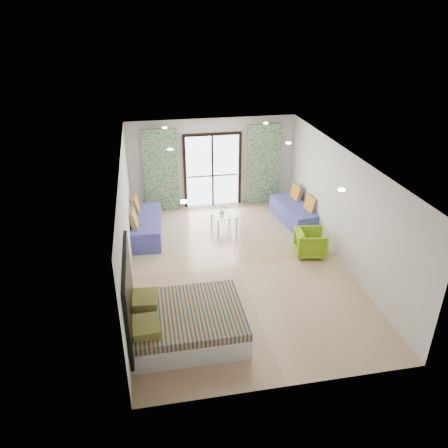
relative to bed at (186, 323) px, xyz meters
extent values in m
cube|color=black|center=(1.48, 5.92, 1.94)|extent=(1.76, 0.08, 0.08)
cube|color=black|center=(0.64, 5.92, 0.80)|extent=(0.08, 0.08, 2.20)
cube|color=black|center=(2.32, 5.92, 0.80)|extent=(0.08, 0.08, 2.20)
cube|color=black|center=(1.48, 5.92, 0.80)|extent=(0.05, 0.06, 2.20)
cube|color=#595451|center=(1.48, 5.94, 0.65)|extent=(1.52, 0.03, 0.04)
cube|color=beige|center=(-0.07, 5.78, 0.95)|extent=(1.00, 0.10, 2.50)
cube|color=beige|center=(3.03, 5.78, 0.95)|extent=(1.00, 0.10, 2.50)
cylinder|color=#FFE0B2|center=(0.08, 0.21, 2.37)|extent=(0.12, 0.12, 0.02)
cylinder|color=#FFE0B2|center=(2.88, 0.21, 2.37)|extent=(0.12, 0.12, 0.02)
cylinder|color=#FFE0B2|center=(0.08, 3.21, 2.37)|extent=(0.12, 0.12, 0.02)
cylinder|color=#FFE0B2|center=(2.88, 3.21, 2.37)|extent=(0.12, 0.12, 0.02)
cylinder|color=#FFE0B2|center=(0.08, 5.21, 2.37)|extent=(0.12, 0.12, 0.02)
cylinder|color=#FFE0B2|center=(2.88, 5.21, 2.37)|extent=(0.12, 0.12, 0.02)
cube|color=black|center=(-0.98, 0.00, 0.75)|extent=(0.06, 2.10, 1.50)
cube|color=silver|center=(-0.99, 1.25, 0.75)|extent=(0.02, 0.10, 0.10)
cube|color=silver|center=(0.03, 0.00, -0.09)|extent=(2.08, 1.67, 0.42)
cube|color=navy|center=(0.03, 0.00, 0.19)|extent=(2.06, 1.70, 0.16)
cube|color=#156242|center=(-0.72, -0.40, 0.35)|extent=(0.50, 0.60, 0.15)
cube|color=#156242|center=(-0.72, 0.40, 0.35)|extent=(0.51, 0.60, 0.15)
cube|color=#454CA4|center=(-0.62, 4.18, -0.08)|extent=(0.90, 2.06, 0.45)
cube|color=#454CA4|center=(-0.62, 4.18, 0.20)|extent=(0.88, 2.02, 0.11)
cube|color=navy|center=(-0.93, 3.72, 0.46)|extent=(0.25, 0.52, 0.47)
cube|color=navy|center=(-0.87, 4.66, 0.46)|extent=(0.25, 0.52, 0.47)
cube|color=#454CA4|center=(3.58, 4.31, -0.09)|extent=(0.98, 1.95, 0.42)
cube|color=#454CA4|center=(3.58, 4.31, 0.17)|extent=(0.96, 1.92, 0.10)
cube|color=navy|center=(3.90, 3.91, 0.41)|extent=(0.27, 0.49, 0.43)
cube|color=navy|center=(3.78, 4.78, 0.41)|extent=(0.27, 0.49, 0.43)
cylinder|color=silver|center=(1.30, 3.94, -0.10)|extent=(0.06, 0.06, 0.40)
cylinder|color=silver|center=(1.83, 4.04, -0.10)|extent=(0.06, 0.06, 0.40)
cylinder|color=silver|center=(1.20, 4.47, -0.10)|extent=(0.06, 0.06, 0.40)
cylinder|color=silver|center=(1.73, 4.57, -0.10)|extent=(0.06, 0.06, 0.40)
cube|color=#8CA59E|center=(1.51, 4.25, 0.10)|extent=(0.72, 0.72, 0.02)
sphere|color=white|center=(1.56, 4.26, 0.32)|extent=(0.07, 0.07, 0.07)
sphere|color=white|center=(1.50, 4.30, 0.34)|extent=(0.07, 0.07, 0.07)
sphere|color=white|center=(1.46, 4.24, 0.36)|extent=(0.07, 0.07, 0.07)
sphere|color=white|center=(1.52, 4.20, 0.38)|extent=(0.07, 0.07, 0.07)
imported|color=white|center=(1.46, 4.31, 0.19)|extent=(0.21, 0.21, 0.16)
imported|color=#7AAB16|center=(3.36, 2.43, 0.06)|extent=(0.77, 0.81, 0.73)
camera|label=1|loc=(-0.50, -6.46, 5.29)|focal=35.00mm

